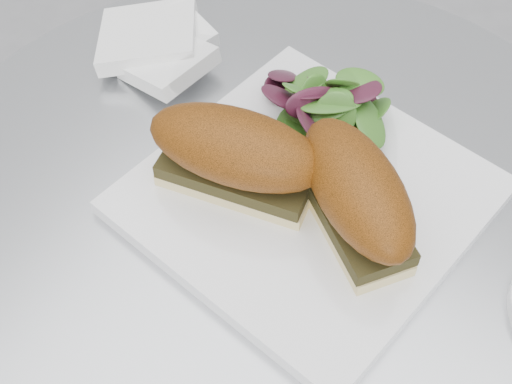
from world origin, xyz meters
TOP-DOWN VIEW (x-y plane):
  - table at (0.00, 0.00)m, footprint 0.70×0.70m
  - plate at (0.02, 0.03)m, footprint 0.31×0.31m
  - sandwich_left at (-0.04, 0.00)m, footprint 0.17×0.10m
  - sandwich_right at (0.07, 0.02)m, footprint 0.16×0.14m
  - salad at (-0.02, 0.10)m, footprint 0.12×0.12m
  - napkin at (-0.21, 0.11)m, footprint 0.17×0.17m

SIDE VIEW (x-z plane):
  - table at x=0.00m, z-range 0.12..0.85m
  - plate at x=0.02m, z-range 0.73..0.75m
  - napkin at x=-0.21m, z-range 0.73..0.75m
  - salad at x=-0.02m, z-range 0.75..0.80m
  - sandwich_left at x=-0.04m, z-range 0.75..0.83m
  - sandwich_right at x=0.07m, z-range 0.75..0.83m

